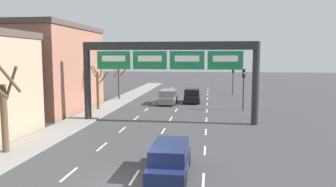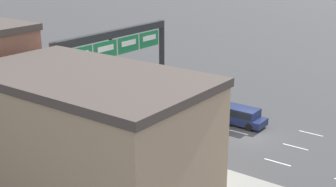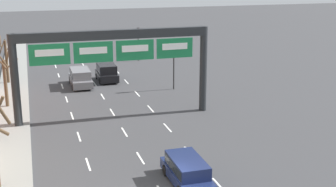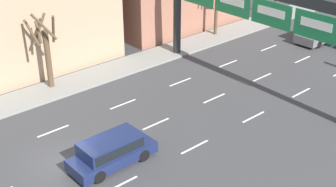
{
  "view_description": "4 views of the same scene",
  "coord_description": "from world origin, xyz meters",
  "px_view_note": "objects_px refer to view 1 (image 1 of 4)",
  "views": [
    {
      "loc": [
        3.51,
        -13.86,
        5.79
      ],
      "look_at": [
        0.23,
        12.05,
        2.83
      ],
      "focal_mm": 35.0,
      "sensor_mm": 36.0,
      "label": 1
    },
    {
      "loc": [
        -32.08,
        -15.62,
        14.71
      ],
      "look_at": [
        -2.52,
        6.23,
        2.98
      ],
      "focal_mm": 50.0,
      "sensor_mm": 36.0,
      "label": 2
    },
    {
      "loc": [
        -6.25,
        -20.8,
        11.81
      ],
      "look_at": [
        1.7,
        5.55,
        4.24
      ],
      "focal_mm": 50.0,
      "sensor_mm": 36.0,
      "label": 3
    },
    {
      "loc": [
        18.48,
        -9.27,
        14.18
      ],
      "look_at": [
        0.63,
        6.4,
        2.13
      ],
      "focal_mm": 50.0,
      "sensor_mm": 36.0,
      "label": 4
    }
  ],
  "objects_px": {
    "traffic_light_near_gantry": "(244,81)",
    "tree_bare_third": "(3,107)",
    "sign_gantry": "(169,62)",
    "suv_grey": "(168,96)",
    "suv_navy": "(170,157)",
    "suv_black": "(192,95)",
    "traffic_light_mid_block": "(233,75)",
    "tree_bare_second": "(119,80)",
    "tree_bare_closest": "(98,86)"
  },
  "relations": [
    {
      "from": "sign_gantry",
      "to": "tree_bare_second",
      "type": "height_order",
      "value": "sign_gantry"
    },
    {
      "from": "suv_navy",
      "to": "sign_gantry",
      "type": "bearing_deg",
      "value": 97.36
    },
    {
      "from": "traffic_light_near_gantry",
      "to": "tree_bare_second",
      "type": "height_order",
      "value": "tree_bare_second"
    },
    {
      "from": "suv_grey",
      "to": "tree_bare_closest",
      "type": "xyz_separation_m",
      "value": [
        -6.83,
        -5.68,
        1.71
      ]
    },
    {
      "from": "suv_black",
      "to": "tree_bare_third",
      "type": "xyz_separation_m",
      "value": [
        -9.82,
        -23.24,
        1.88
      ]
    },
    {
      "from": "suv_grey",
      "to": "traffic_light_near_gantry",
      "type": "xyz_separation_m",
      "value": [
        8.64,
        -3.88,
        2.22
      ]
    },
    {
      "from": "traffic_light_near_gantry",
      "to": "tree_bare_second",
      "type": "xyz_separation_m",
      "value": [
        -15.64,
        7.06,
        -0.55
      ]
    },
    {
      "from": "suv_grey",
      "to": "suv_black",
      "type": "distance_m",
      "value": 3.2
    },
    {
      "from": "sign_gantry",
      "to": "suv_grey",
      "type": "relative_size",
      "value": 3.17
    },
    {
      "from": "suv_navy",
      "to": "traffic_light_mid_block",
      "type": "bearing_deg",
      "value": 81.09
    },
    {
      "from": "suv_black",
      "to": "tree_bare_second",
      "type": "relative_size",
      "value": 0.82
    },
    {
      "from": "tree_bare_closest",
      "to": "sign_gantry",
      "type": "bearing_deg",
      "value": -33.53
    },
    {
      "from": "suv_grey",
      "to": "tree_bare_closest",
      "type": "distance_m",
      "value": 9.04
    },
    {
      "from": "tree_bare_second",
      "to": "tree_bare_third",
      "type": "xyz_separation_m",
      "value": [
        0.08,
        -25.07,
        0.24
      ]
    },
    {
      "from": "suv_grey",
      "to": "suv_navy",
      "type": "height_order",
      "value": "suv_grey"
    },
    {
      "from": "suv_black",
      "to": "traffic_light_mid_block",
      "type": "distance_m",
      "value": 11.23
    },
    {
      "from": "sign_gantry",
      "to": "suv_navy",
      "type": "xyz_separation_m",
      "value": [
        1.64,
        -12.65,
        -4.44
      ]
    },
    {
      "from": "suv_grey",
      "to": "traffic_light_mid_block",
      "type": "relative_size",
      "value": 1.15
    },
    {
      "from": "suv_navy",
      "to": "tree_bare_second",
      "type": "height_order",
      "value": "tree_bare_second"
    },
    {
      "from": "suv_grey",
      "to": "tree_bare_third",
      "type": "distance_m",
      "value": 23.04
    },
    {
      "from": "tree_bare_second",
      "to": "suv_navy",
      "type": "bearing_deg",
      "value": -69.46
    },
    {
      "from": "suv_black",
      "to": "traffic_light_near_gantry",
      "type": "distance_m",
      "value": 8.07
    },
    {
      "from": "traffic_light_near_gantry",
      "to": "tree_bare_third",
      "type": "distance_m",
      "value": 23.8
    },
    {
      "from": "tree_bare_closest",
      "to": "suv_navy",
      "type": "bearing_deg",
      "value": -61.28
    },
    {
      "from": "sign_gantry",
      "to": "traffic_light_near_gantry",
      "type": "distance_m",
      "value": 10.44
    },
    {
      "from": "suv_navy",
      "to": "suv_grey",
      "type": "bearing_deg",
      "value": 97.47
    },
    {
      "from": "sign_gantry",
      "to": "tree_bare_third",
      "type": "bearing_deg",
      "value": -128.17
    },
    {
      "from": "traffic_light_mid_block",
      "to": "tree_bare_second",
      "type": "bearing_deg",
      "value": -153.81
    },
    {
      "from": "traffic_light_near_gantry",
      "to": "tree_bare_closest",
      "type": "relative_size",
      "value": 0.86
    },
    {
      "from": "suv_black",
      "to": "tree_bare_closest",
      "type": "height_order",
      "value": "tree_bare_closest"
    },
    {
      "from": "suv_black",
      "to": "suv_navy",
      "type": "relative_size",
      "value": 0.86
    },
    {
      "from": "suv_grey",
      "to": "traffic_light_near_gantry",
      "type": "distance_m",
      "value": 9.73
    },
    {
      "from": "suv_navy",
      "to": "tree_bare_third",
      "type": "distance_m",
      "value": 10.43
    },
    {
      "from": "suv_grey",
      "to": "traffic_light_near_gantry",
      "type": "height_order",
      "value": "traffic_light_near_gantry"
    },
    {
      "from": "sign_gantry",
      "to": "tree_bare_third",
      "type": "xyz_separation_m",
      "value": [
        -8.41,
        -10.7,
        -2.42
      ]
    },
    {
      "from": "suv_black",
      "to": "tree_bare_second",
      "type": "height_order",
      "value": "tree_bare_second"
    },
    {
      "from": "suv_black",
      "to": "tree_bare_third",
      "type": "bearing_deg",
      "value": -112.91
    },
    {
      "from": "suv_black",
      "to": "traffic_light_near_gantry",
      "type": "bearing_deg",
      "value": -42.34
    },
    {
      "from": "suv_navy",
      "to": "tree_bare_third",
      "type": "height_order",
      "value": "tree_bare_third"
    },
    {
      "from": "suv_grey",
      "to": "suv_navy",
      "type": "xyz_separation_m",
      "value": [
        3.12,
        -23.84,
        -0.11
      ]
    },
    {
      "from": "traffic_light_near_gantry",
      "to": "suv_grey",
      "type": "bearing_deg",
      "value": 155.82
    },
    {
      "from": "traffic_light_near_gantry",
      "to": "suv_navy",
      "type": "bearing_deg",
      "value": -105.44
    },
    {
      "from": "traffic_light_mid_block",
      "to": "suv_navy",
      "type": "bearing_deg",
      "value": -98.91
    },
    {
      "from": "suv_grey",
      "to": "traffic_light_near_gantry",
      "type": "bearing_deg",
      "value": -24.18
    },
    {
      "from": "suv_grey",
      "to": "tree_bare_third",
      "type": "xyz_separation_m",
      "value": [
        -6.92,
        -21.89,
        1.91
      ]
    },
    {
      "from": "suv_grey",
      "to": "traffic_light_mid_block",
      "type": "xyz_separation_m",
      "value": [
        8.56,
        10.83,
        2.06
      ]
    },
    {
      "from": "traffic_light_near_gantry",
      "to": "tree_bare_third",
      "type": "height_order",
      "value": "tree_bare_third"
    },
    {
      "from": "suv_grey",
      "to": "suv_navy",
      "type": "distance_m",
      "value": 24.05
    },
    {
      "from": "suv_navy",
      "to": "traffic_light_mid_block",
      "type": "distance_m",
      "value": 35.16
    },
    {
      "from": "traffic_light_near_gantry",
      "to": "tree_bare_third",
      "type": "relative_size",
      "value": 0.83
    }
  ]
}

